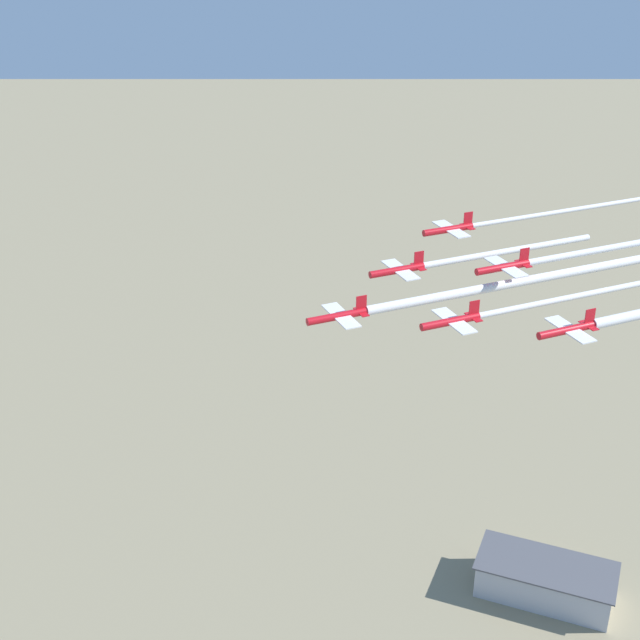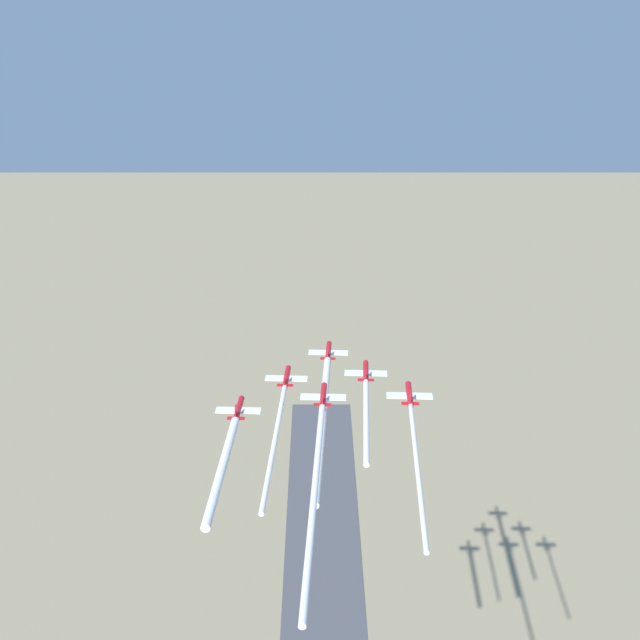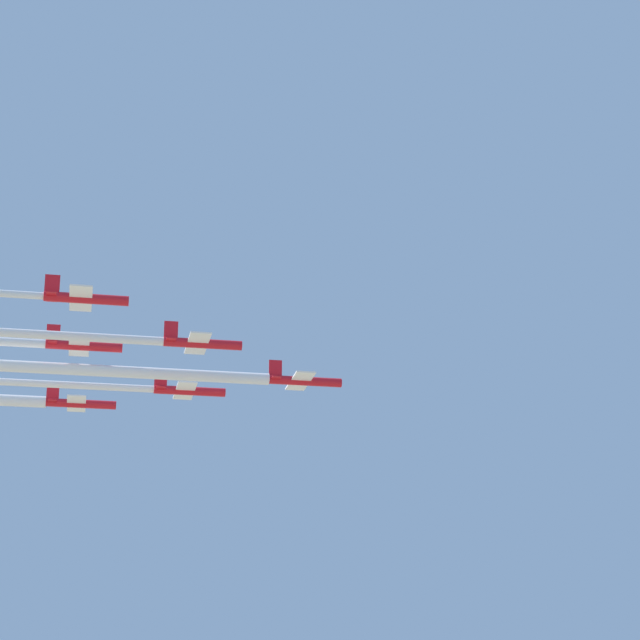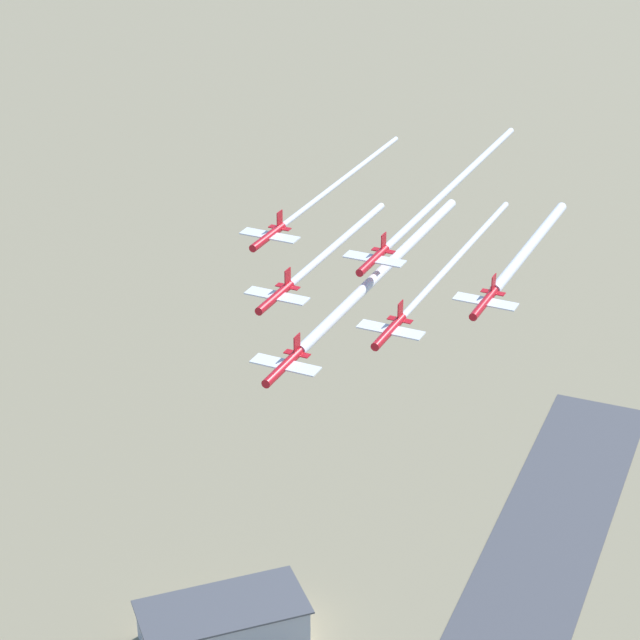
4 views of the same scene
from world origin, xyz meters
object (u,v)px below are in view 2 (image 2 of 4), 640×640
(jet_2, at_px, (366,372))
(jet_4, at_px, (323,396))
(jet_0, at_px, (328,352))
(jet_5, at_px, (409,395))
(jet_3, at_px, (238,410))
(jet_1, at_px, (286,378))

(jet_2, bearing_deg, jet_4, -120.47)
(jet_0, distance_m, jet_5, 29.24)
(jet_0, relative_size, jet_2, 1.00)
(jet_2, relative_size, jet_4, 1.00)
(jet_2, bearing_deg, jet_3, -150.46)
(jet_3, relative_size, jet_4, 1.00)
(jet_1, distance_m, jet_3, 14.53)
(jet_3, distance_m, jet_5, 29.67)
(jet_0, bearing_deg, jet_2, -59.53)
(jet_0, distance_m, jet_3, 29.06)
(jet_4, bearing_deg, jet_2, 59.53)
(jet_2, xyz_separation_m, jet_3, (24.51, -6.67, -1.71))
(jet_2, height_order, jet_5, jet_5)
(jet_4, xyz_separation_m, jet_5, (-10.46, 10.37, 0.56))
(jet_2, bearing_deg, jet_0, 120.47)
(jet_2, height_order, jet_3, jet_2)
(jet_2, relative_size, jet_3, 1.00)
(jet_1, xyz_separation_m, jet_2, (-10.46, 10.37, 1.39))
(jet_1, height_order, jet_2, jet_2)
(jet_4, bearing_deg, jet_5, 0.00)
(jet_3, bearing_deg, jet_5, -0.00)
(jet_1, distance_m, jet_2, 14.80)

